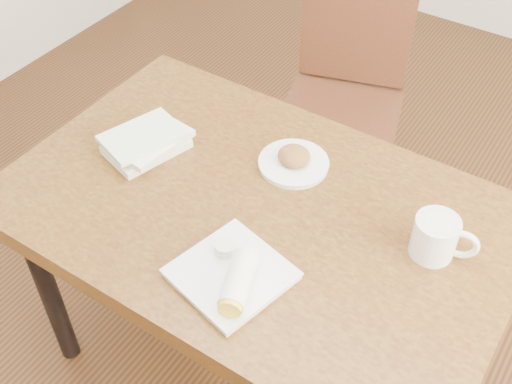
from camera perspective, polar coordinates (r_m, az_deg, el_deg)
The scene contains 7 objects.
ground at distance 2.24m, azimuth 0.00°, elevation -14.84°, with size 4.00×5.00×0.01m, color #472814.
table at distance 1.69m, azimuth 0.00°, elevation -3.14°, with size 1.29×0.83×0.75m.
chair_far at distance 2.41m, azimuth 8.06°, elevation 9.49°, with size 0.53×0.53×0.95m.
plate_scone at distance 1.73m, azimuth 3.38°, elevation 2.79°, with size 0.19×0.19×0.06m.
coffee_mug at distance 1.54m, azimuth 15.78°, elevation -3.85°, with size 0.16×0.11×0.11m.
plate_burrito at distance 1.46m, azimuth -2.04°, elevation -7.44°, with size 0.28×0.28×0.08m.
book_stack at distance 1.80m, azimuth -9.68°, elevation 4.40°, with size 0.21×0.25×0.06m.
Camera 1 is at (0.62, -0.95, 1.92)m, focal length 45.00 mm.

